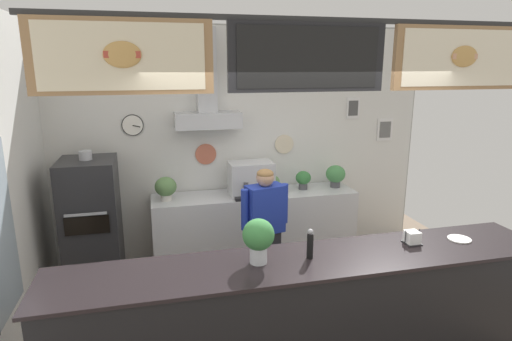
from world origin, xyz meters
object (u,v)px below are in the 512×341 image
potted_sage (303,179)px  basil_vase (258,238)px  potted_basil (273,183)px  napkin_holder (412,238)px  pizza_oven (92,224)px  shop_worker (265,231)px  condiment_plate (459,239)px  espresso_machine (251,179)px  pepper_grinder (310,244)px  potted_oregano (166,188)px  potted_thyme (336,175)px

potted_sage → basil_vase: bearing=-118.1°
potted_basil → napkin_holder: napkin_holder is taller
pizza_oven → shop_worker: size_ratio=1.09×
potted_basil → condiment_plate: size_ratio=1.12×
potted_sage → basil_vase: size_ratio=0.69×
pizza_oven → napkin_holder: bearing=-32.5°
pizza_oven → potted_sage: bearing=6.1°
espresso_machine → potted_basil: 0.32m
basil_vase → napkin_holder: bearing=1.7°
espresso_machine → pepper_grinder: 2.14m
potted_oregano → potted_sage: bearing=1.8°
pepper_grinder → potted_sage: bearing=71.5°
pizza_oven → basil_vase: pizza_oven is taller
potted_oregano → pepper_grinder: pepper_grinder is taller
potted_oregano → potted_thyme: size_ratio=0.97×
potted_sage → basil_vase: (-1.16, -2.18, 0.16)m
espresso_machine → pepper_grinder: bearing=-90.1°
pepper_grinder → basil_vase: 0.44m
potted_sage → napkin_holder: potted_sage is taller
potted_basil → potted_sage: 0.44m
napkin_holder → espresso_machine: bearing=115.2°
pizza_oven → potted_sage: 2.70m
potted_basil → condiment_plate: potted_basil is taller
potted_basil → potted_sage: potted_sage is taller
potted_thyme → basil_vase: bearing=-126.8°
basil_vase → condiment_plate: 1.89m
potted_thyme → condiment_plate: potted_thyme is taller
shop_worker → potted_thyme: shop_worker is taller
pizza_oven → espresso_machine: 1.98m
basil_vase → condiment_plate: (1.87, 0.01, -0.20)m
espresso_machine → condiment_plate: size_ratio=2.76×
condiment_plate → napkin_holder: 0.47m
potted_sage → pepper_grinder: bearing=-108.5°
potted_thyme → basil_vase: basil_vase is taller
potted_sage → condiment_plate: bearing=-71.9°
pepper_grinder → shop_worker: bearing=93.7°
shop_worker → napkin_holder: bearing=121.7°
potted_oregano → potted_basil: size_ratio=1.30×
pizza_oven → potted_basil: 2.26m
potted_thyme → condiment_plate: (0.25, -2.16, -0.07)m
potted_basil → napkin_holder: bearing=-72.2°
basil_vase → napkin_holder: (1.41, 0.04, -0.15)m
condiment_plate → shop_worker: bearing=143.9°
shop_worker → condiment_plate: 1.90m
espresso_machine → basil_vase: bearing=-101.5°
shop_worker → potted_oregano: bearing=-57.5°
basil_vase → shop_worker: bearing=72.6°
pizza_oven → napkin_holder: (2.91, -1.85, 0.30)m
shop_worker → potted_thyme: bearing=-153.1°
potted_sage → basil_vase: 2.48m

